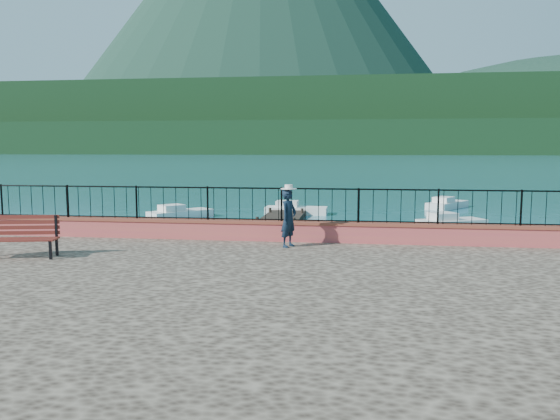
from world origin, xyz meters
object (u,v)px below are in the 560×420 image
(boat_0, at_px, (129,239))
(boat_4, at_px, (296,207))
(boat_1, at_px, (351,237))
(boat_3, at_px, (180,211))
(person, at_px, (289,218))
(boat_5, at_px, (447,202))
(boat_2, at_px, (451,220))
(park_bench, at_px, (19,245))

(boat_0, height_order, boat_4, same)
(boat_1, height_order, boat_3, same)
(person, relative_size, boat_5, 0.45)
(boat_3, distance_m, boat_4, 6.74)
(boat_0, distance_m, boat_2, 15.20)
(boat_4, bearing_deg, boat_2, -28.46)
(boat_0, bearing_deg, boat_4, 67.90)
(park_bench, bearing_deg, person, 8.47)
(person, relative_size, boat_4, 0.44)
(boat_4, relative_size, boat_5, 1.02)
(park_bench, bearing_deg, boat_3, 82.94)
(boat_5, bearing_deg, boat_3, 149.39)
(boat_3, height_order, boat_4, same)
(park_bench, distance_m, boat_1, 12.31)
(person, relative_size, boat_1, 0.41)
(boat_2, bearing_deg, park_bench, -156.90)
(person, bearing_deg, boat_5, 4.91)
(park_bench, height_order, boat_0, park_bench)
(park_bench, distance_m, person, 6.85)
(boat_0, bearing_deg, person, -35.60)
(boat_2, bearing_deg, person, -143.36)
(person, xyz_separation_m, boat_2, (6.43, 12.56, -1.59))
(person, xyz_separation_m, boat_5, (7.66, 21.49, -1.59))
(person, bearing_deg, boat_1, 11.09)
(boat_3, bearing_deg, park_bench, -132.70)
(park_bench, relative_size, boat_2, 0.59)
(park_bench, xyz_separation_m, boat_1, (8.04, 9.25, -1.11))
(person, height_order, boat_5, person)
(person, distance_m, boat_3, 16.51)
(person, xyz_separation_m, boat_3, (-7.85, 14.43, -1.59))
(boat_1, relative_size, boat_5, 1.10)
(boat_2, bearing_deg, boat_1, -156.30)
(boat_2, xyz_separation_m, boat_4, (-8.08, 4.54, 0.00))
(boat_0, distance_m, boat_3, 9.37)
(park_bench, height_order, boat_1, park_bench)
(boat_3, bearing_deg, boat_5, -23.14)
(boat_5, bearing_deg, boat_1, -167.45)
(boat_1, xyz_separation_m, boat_5, (6.02, 14.63, 0.00))
(boat_0, relative_size, boat_5, 1.05)
(person, height_order, boat_1, person)
(boat_0, bearing_deg, park_bench, -85.52)
(park_bench, bearing_deg, boat_2, 37.39)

